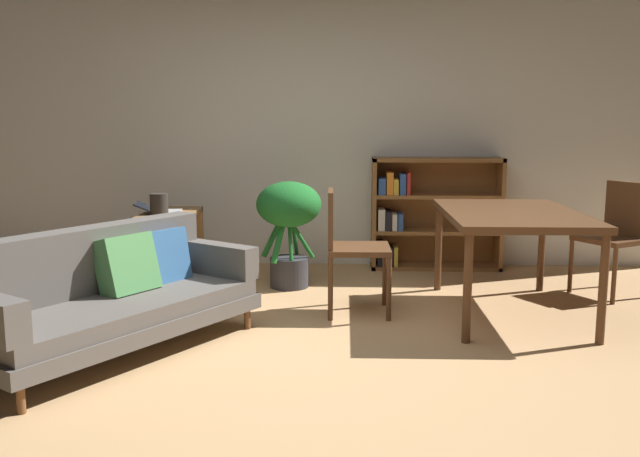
# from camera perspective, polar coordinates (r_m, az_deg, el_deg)

# --- Properties ---
(ground_plane) EXTENTS (8.16, 8.16, 0.00)m
(ground_plane) POSITION_cam_1_polar(r_m,az_deg,el_deg) (4.30, -1.51, -10.34)
(ground_plane) COLOR tan
(back_wall_panel) EXTENTS (6.80, 0.10, 2.70)m
(back_wall_panel) POSITION_cam_1_polar(r_m,az_deg,el_deg) (6.75, -0.14, 8.47)
(back_wall_panel) COLOR silver
(back_wall_panel) RESTS_ON ground_plane
(fabric_couch) EXTENTS (1.63, 1.94, 0.76)m
(fabric_couch) POSITION_cam_1_polar(r_m,az_deg,el_deg) (4.46, -16.93, -5.09)
(fabric_couch) COLOR brown
(fabric_couch) RESTS_ON ground_plane
(media_console) EXTENTS (0.43, 1.13, 0.63)m
(media_console) POSITION_cam_1_polar(r_m,az_deg,el_deg) (5.97, -12.66, -1.99)
(media_console) COLOR olive
(media_console) RESTS_ON ground_plane
(open_laptop) EXTENTS (0.42, 0.34, 0.09)m
(open_laptop) POSITION_cam_1_polar(r_m,az_deg,el_deg) (6.02, -13.01, 1.48)
(open_laptop) COLOR silver
(open_laptop) RESTS_ON media_console
(desk_speaker) EXTENTS (0.14, 0.14, 0.21)m
(desk_speaker) POSITION_cam_1_polar(r_m,az_deg,el_deg) (5.64, -13.14, 1.79)
(desk_speaker) COLOR #2D2823
(desk_speaker) RESTS_ON media_console
(potted_floor_plant) EXTENTS (0.55, 0.55, 0.90)m
(potted_floor_plant) POSITION_cam_1_polar(r_m,az_deg,el_deg) (5.81, -2.61, 0.89)
(potted_floor_plant) COLOR #333338
(potted_floor_plant) RESTS_ON ground_plane
(dining_table) EXTENTS (0.95, 1.48, 0.76)m
(dining_table) POSITION_cam_1_polar(r_m,az_deg,el_deg) (5.19, 15.52, 0.65)
(dining_table) COLOR #56351E
(dining_table) RESTS_ON ground_plane
(dining_chair_near) EXTENTS (0.46, 0.46, 0.91)m
(dining_chair_near) POSITION_cam_1_polar(r_m,az_deg,el_deg) (5.06, 2.38, -1.18)
(dining_chair_near) COLOR #56351E
(dining_chair_near) RESTS_ON ground_plane
(dining_chair_far) EXTENTS (0.60, 0.61, 0.92)m
(dining_chair_far) POSITION_cam_1_polar(r_m,az_deg,el_deg) (6.08, 23.29, -0.22)
(dining_chair_far) COLOR #56351E
(dining_chair_far) RESTS_ON ground_plane
(bookshelf) EXTENTS (1.22, 0.32, 1.06)m
(bookshelf) POSITION_cam_1_polar(r_m,az_deg,el_deg) (6.67, 8.84, 1.24)
(bookshelf) COLOR brown
(bookshelf) RESTS_ON ground_plane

